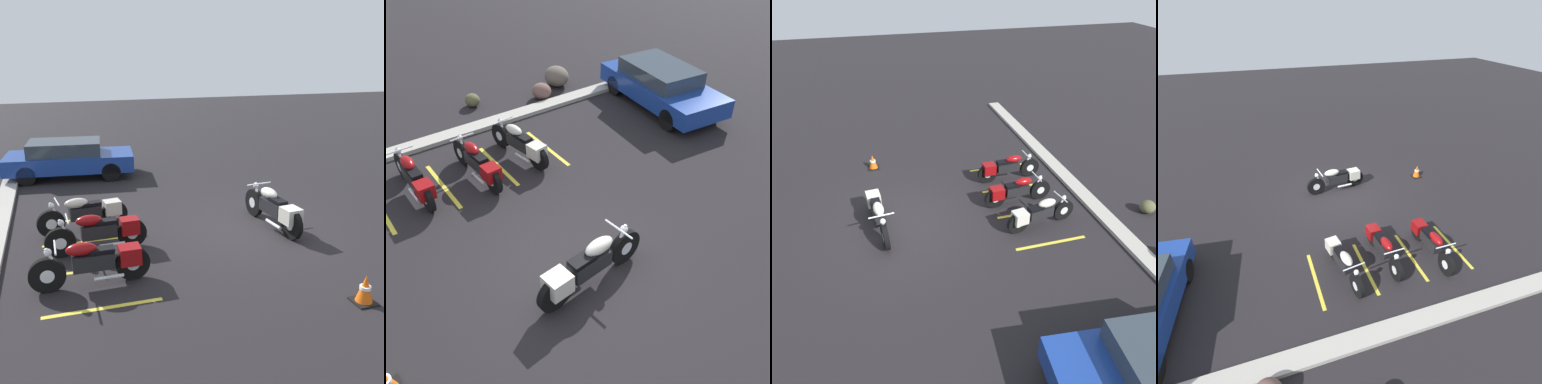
% 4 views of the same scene
% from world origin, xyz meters
% --- Properties ---
extents(ground, '(60.00, 60.00, 0.00)m').
position_xyz_m(ground, '(0.00, 0.00, 0.00)').
color(ground, black).
extents(motorcycle_cream_featured, '(2.45, 0.71, 0.96)m').
position_xyz_m(motorcycle_cream_featured, '(-0.19, -0.53, 0.51)').
color(motorcycle_cream_featured, black).
rests_on(motorcycle_cream_featured, ground).
extents(parked_bike_0, '(0.64, 2.28, 0.90)m').
position_xyz_m(parked_bike_0, '(-1.74, 3.99, 0.48)').
color(parked_bike_0, black).
rests_on(parked_bike_0, ground).
extents(parked_bike_1, '(0.63, 2.25, 0.88)m').
position_xyz_m(parked_bike_1, '(-0.27, 3.74, 0.47)').
color(parked_bike_1, black).
rests_on(parked_bike_1, ground).
extents(parked_bike_2, '(0.72, 2.22, 0.88)m').
position_xyz_m(parked_bike_2, '(1.04, 3.93, 0.47)').
color(parked_bike_2, black).
rests_on(parked_bike_2, ground).
extents(concrete_curb, '(18.00, 0.50, 0.12)m').
position_xyz_m(concrete_curb, '(0.00, 6.09, 0.06)').
color(concrete_curb, '#A8A399').
rests_on(concrete_curb, ground).
extents(traffic_cone, '(0.40, 0.40, 0.54)m').
position_xyz_m(traffic_cone, '(-3.81, -0.46, 0.25)').
color(traffic_cone, black).
rests_on(traffic_cone, ground).
extents(stall_line_0, '(0.10, 2.10, 0.00)m').
position_xyz_m(stall_line_0, '(-2.63, 4.00, 0.00)').
color(stall_line_0, gold).
rests_on(stall_line_0, ground).
extents(stall_line_1, '(0.10, 2.10, 0.00)m').
position_xyz_m(stall_line_1, '(-1.14, 4.00, 0.00)').
color(stall_line_1, gold).
rests_on(stall_line_1, ground).
extents(stall_line_2, '(0.10, 2.10, 0.00)m').
position_xyz_m(stall_line_2, '(0.35, 4.00, 0.00)').
color(stall_line_2, gold).
rests_on(stall_line_2, ground).
extents(stall_line_3, '(0.10, 2.10, 0.00)m').
position_xyz_m(stall_line_3, '(1.85, 4.00, 0.00)').
color(stall_line_3, gold).
rests_on(stall_line_3, ground).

